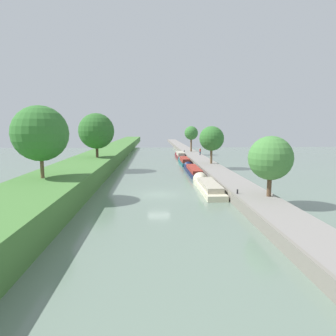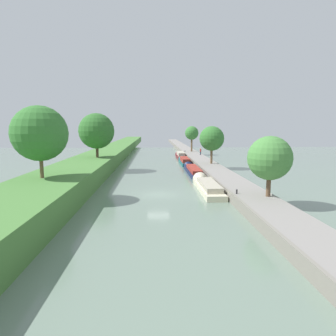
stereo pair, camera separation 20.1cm
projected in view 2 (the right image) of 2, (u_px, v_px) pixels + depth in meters
ground_plane at (158, 195)px, 34.40m from camera, size 160.00×160.00×0.00m
left_grassy_bank at (59, 185)px, 33.72m from camera, size 7.38×260.00×2.51m
right_towpath at (240, 189)px, 34.76m from camera, size 3.91×260.00×1.03m
stone_quay at (222, 189)px, 34.67m from camera, size 0.25×260.00×1.08m
narrowboat_cream at (207, 186)px, 37.07m from camera, size 2.19×12.08×2.08m
narrowboat_navy at (193, 170)px, 50.15m from camera, size 1.87×14.01×1.79m
narrowboat_teal at (184, 161)px, 63.62m from camera, size 1.83×11.06×1.96m
narrowboat_maroon at (180, 155)px, 75.83m from camera, size 1.89×11.27×2.09m
tree_rightbank_near at (270, 158)px, 28.56m from camera, size 4.23×4.23×5.87m
tree_rightbank_midnear at (212, 139)px, 54.54m from camera, size 4.50×4.50×6.86m
tree_rightbank_midfar at (192, 133)px, 81.81m from camera, size 3.71×3.71×6.92m
tree_leftbank_downstream at (40, 133)px, 30.21m from camera, size 5.62×5.62×7.38m
tree_leftbank_upstream at (97, 131)px, 51.18m from camera, size 6.08×6.08×7.57m
person_walking at (201, 151)px, 71.95m from camera, size 0.34×0.34×1.66m
mooring_bollard_near at (237, 192)px, 30.13m from camera, size 0.16×0.16×0.45m
mooring_bollard_far at (185, 151)px, 80.79m from camera, size 0.16×0.16×0.45m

